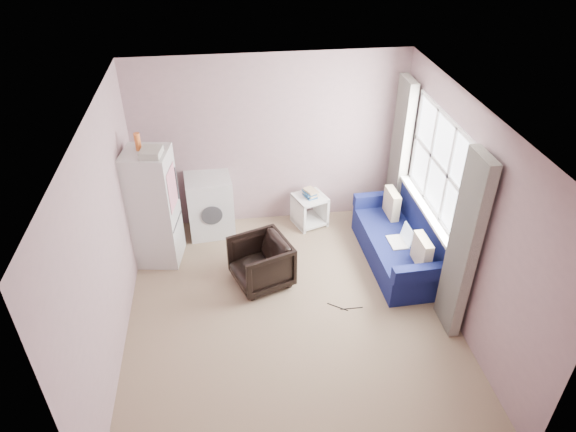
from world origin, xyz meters
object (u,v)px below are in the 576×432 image
at_px(washing_machine, 210,203).
at_px(side_table, 310,208).
at_px(fridge, 154,207).
at_px(armchair, 261,261).
at_px(sofa, 404,243).

height_order(washing_machine, side_table, washing_machine).
bearing_deg(fridge, side_table, 23.04).
bearing_deg(side_table, armchair, -124.01).
height_order(fridge, washing_machine, fridge).
relative_size(fridge, washing_machine, 2.05).
relative_size(fridge, sofa, 1.00).
bearing_deg(side_table, fridge, -165.63).
distance_m(washing_machine, side_table, 1.46).
relative_size(side_table, sofa, 0.32).
distance_m(armchair, sofa, 1.93).
distance_m(fridge, washing_machine, 0.96).
bearing_deg(washing_machine, sofa, -28.20).
relative_size(armchair, side_table, 1.17).
xyz_separation_m(fridge, side_table, (2.13, 0.55, -0.54)).
xyz_separation_m(side_table, sofa, (1.09, -1.04, 0.02)).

